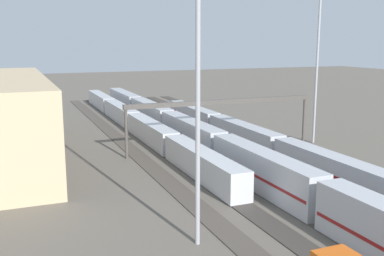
{
  "coord_description": "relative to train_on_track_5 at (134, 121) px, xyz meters",
  "views": [
    {
      "loc": [
        -75.72,
        34.13,
        18.79
      ],
      "look_at": [
        2.25,
        2.37,
        2.5
      ],
      "focal_mm": 42.35,
      "sensor_mm": 36.0,
      "label": 1
    }
  ],
  "objects": [
    {
      "name": "track_bed_6",
      "position": [
        -15.95,
        5.0,
        -1.96
      ],
      "size": [
        140.0,
        2.8,
        0.12
      ],
      "primitive_type": "cube",
      "color": "#4C443D",
      "rests_on": "ground_plane"
    },
    {
      "name": "track_bed_3",
      "position": [
        -15.95,
        -10.0,
        -1.96
      ],
      "size": [
        140.0,
        2.8,
        0.12
      ],
      "primitive_type": "cube",
      "color": "#3D3833",
      "rests_on": "ground_plane"
    },
    {
      "name": "track_bed_2",
      "position": [
        -15.95,
        -15.0,
        -1.96
      ],
      "size": [
        140.0,
        2.8,
        0.12
      ],
      "primitive_type": "cube",
      "color": "#4C443D",
      "rests_on": "ground_plane"
    },
    {
      "name": "track_bed_4",
      "position": [
        -15.95,
        -5.0,
        -1.96
      ],
      "size": [
        140.0,
        2.8,
        0.12
      ],
      "primitive_type": "cube",
      "color": "#4C443D",
      "rests_on": "ground_plane"
    },
    {
      "name": "train_on_track_4",
      "position": [
        -19.73,
        -5.0,
        0.58
      ],
      "size": [
        119.8,
        3.06,
        5.0
      ],
      "color": "#B7BABF",
      "rests_on": "ground_plane"
    },
    {
      "name": "train_on_track_5",
      "position": [
        0.0,
        0.0,
        0.0
      ],
      "size": [
        95.6,
        3.0,
        3.8
      ],
      "color": "silver",
      "rests_on": "ground_plane"
    },
    {
      "name": "track_bed_0",
      "position": [
        -15.95,
        -25.0,
        -1.96
      ],
      "size": [
        140.0,
        2.8,
        0.12
      ],
      "primitive_type": "cube",
      "color": "#3D3833",
      "rests_on": "ground_plane"
    },
    {
      "name": "ground_plane",
      "position": [
        -15.95,
        -10.0,
        -2.02
      ],
      "size": [
        400.0,
        400.0,
        0.0
      ],
      "primitive_type": "plane",
      "color": "#60594F"
    },
    {
      "name": "track_bed_5",
      "position": [
        -15.95,
        0.0,
        -1.96
      ],
      "size": [
        140.0,
        2.8,
        0.12
      ],
      "primitive_type": "cube",
      "color": "#3D3833",
      "rests_on": "ground_plane"
    },
    {
      "name": "light_mast_0",
      "position": [
        -23.62,
        -28.12,
        17.55
      ],
      "size": [
        2.8,
        0.7,
        31.34
      ],
      "color": "#9EA0A5",
      "rests_on": "ground_plane"
    },
    {
      "name": "track_bed_1",
      "position": [
        -15.95,
        -20.0,
        -1.96
      ],
      "size": [
        140.0,
        2.8,
        0.12
      ],
      "primitive_type": "cube",
      "color": "#3D3833",
      "rests_on": "ground_plane"
    },
    {
      "name": "train_on_track_2",
      "position": [
        -30.48,
        -15.0,
        0.04
      ],
      "size": [
        90.6,
        3.06,
        4.4
      ],
      "color": "#1E6B9E",
      "rests_on": "ground_plane"
    },
    {
      "name": "light_mast_1",
      "position": [
        -55.07,
        8.66,
        17.25
      ],
      "size": [
        2.8,
        0.7,
        30.78
      ],
      "color": "#9EA0A5",
      "rests_on": "ground_plane"
    },
    {
      "name": "signal_gantry",
      "position": [
        -21.89,
        -10.0,
        5.63
      ],
      "size": [
        0.7,
        35.0,
        8.8
      ],
      "color": "#4C4742",
      "rests_on": "ground_plane"
    }
  ]
}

